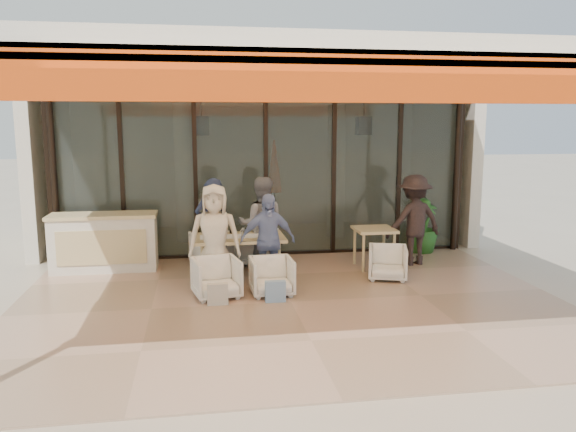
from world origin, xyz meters
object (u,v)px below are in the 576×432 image
(chair_far_left, at_px, (213,247))
(potted_palm, at_px, (422,224))
(side_chair, at_px, (388,261))
(diner_cream, at_px, (215,237))
(standing_woman, at_px, (414,220))
(diner_grey, at_px, (261,225))
(chair_near_left, at_px, (216,276))
(diner_navy, at_px, (213,226))
(chair_near_right, at_px, (272,275))
(chair_far_right, at_px, (258,246))
(diner_periwinkle, at_px, (268,240))
(dining_table, at_px, (239,240))
(side_table, at_px, (374,234))
(host_counter, at_px, (104,242))

(chair_far_left, xyz_separation_m, potted_palm, (4.21, 0.43, 0.23))
(chair_far_left, height_order, side_chair, chair_far_left)
(diner_cream, relative_size, standing_woman, 0.99)
(diner_grey, distance_m, potted_palm, 3.51)
(chair_near_left, height_order, diner_navy, diner_navy)
(chair_near_right, bearing_deg, chair_far_right, 87.46)
(chair_near_left, bearing_deg, chair_far_right, 54.53)
(diner_periwinkle, height_order, potted_palm, diner_periwinkle)
(diner_periwinkle, bearing_deg, chair_far_right, 86.84)
(dining_table, relative_size, side_table, 2.01)
(diner_grey, bearing_deg, side_table, -176.95)
(chair_far_left, height_order, chair_far_right, chair_far_right)
(chair_near_right, distance_m, diner_cream, 1.10)
(dining_table, height_order, diner_navy, diner_navy)
(side_chair, bearing_deg, potted_palm, 70.53)
(diner_cream, bearing_deg, diner_navy, 94.06)
(chair_near_right, xyz_separation_m, side_chair, (2.03, 0.55, -0.00))
(diner_cream, bearing_deg, host_counter, 148.55)
(chair_near_right, xyz_separation_m, diner_navy, (-0.84, 1.40, 0.52))
(chair_near_right, xyz_separation_m, side_table, (2.03, 1.30, 0.31))
(chair_near_left, bearing_deg, chair_near_right, -11.62)
(chair_far_left, height_order, diner_periwinkle, diner_periwinkle)
(standing_woman, bearing_deg, diner_cream, 3.53)
(chair_near_left, distance_m, chair_near_right, 0.84)
(chair_far_right, relative_size, standing_woman, 0.43)
(diner_periwinkle, bearing_deg, side_table, 18.20)
(chair_near_right, distance_m, diner_periwinkle, 0.66)
(chair_near_left, bearing_deg, side_table, 12.65)
(diner_cream, relative_size, side_table, 2.25)
(chair_far_right, bearing_deg, diner_grey, 102.80)
(dining_table, relative_size, diner_grey, 0.89)
(potted_palm, bearing_deg, host_counter, -175.55)
(diner_navy, distance_m, side_chair, 3.04)
(diner_cream, xyz_separation_m, side_chair, (2.87, 0.05, -0.52))
(potted_palm, bearing_deg, chair_far_left, -174.13)
(host_counter, bearing_deg, chair_near_left, -44.31)
(diner_navy, relative_size, diner_cream, 1.01)
(side_table, xyz_separation_m, standing_woman, (0.79, 0.12, 0.21))
(chair_near_left, bearing_deg, diner_grey, 47.42)
(chair_far_left, height_order, side_table, side_table)
(diner_navy, distance_m, diner_periwinkle, 1.23)
(chair_far_left, bearing_deg, side_chair, 135.11)
(diner_navy, bearing_deg, chair_near_left, 80.67)
(chair_far_left, bearing_deg, dining_table, 93.93)
(chair_near_left, relative_size, chair_near_right, 1.05)
(side_table, bearing_deg, side_chair, -90.00)
(chair_far_left, xyz_separation_m, side_table, (2.87, -0.60, 0.28))
(dining_table, distance_m, side_table, 2.49)
(diner_grey, relative_size, diner_cream, 1.01)
(host_counter, distance_m, chair_far_right, 2.75)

